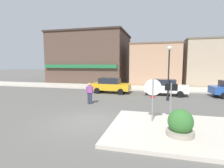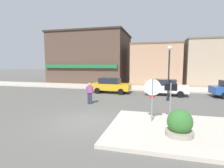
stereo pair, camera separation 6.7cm
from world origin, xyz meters
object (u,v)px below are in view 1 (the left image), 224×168
(pedestrian_crossing_near, at_px, (90,93))
(parked_car_second, at_px, (166,87))
(planter, at_px, (180,125))
(stop_sign, at_px, (153,94))
(parked_car_nearest, at_px, (111,85))
(one_way_sign, at_px, (171,98))
(lamp_post, at_px, (169,65))

(pedestrian_crossing_near, bearing_deg, parked_car_second, 42.71)
(planter, xyz_separation_m, pedestrian_crossing_near, (-5.84, 4.97, 0.31))
(stop_sign, xyz_separation_m, parked_car_nearest, (-4.47, 8.80, -0.71))
(stop_sign, relative_size, parked_car_second, 0.56)
(planter, bearing_deg, pedestrian_crossing_near, 139.59)
(one_way_sign, xyz_separation_m, lamp_post, (0.24, 6.04, 1.63))
(stop_sign, bearing_deg, lamp_post, 79.80)
(lamp_post, bearing_deg, pedestrian_crossing_near, -154.50)
(one_way_sign, xyz_separation_m, parked_car_second, (0.19, 8.59, -0.52))
(one_way_sign, bearing_deg, lamp_post, 87.68)
(one_way_sign, height_order, parked_car_nearest, one_way_sign)
(stop_sign, bearing_deg, planter, -53.55)
(stop_sign, bearing_deg, parked_car_second, 83.08)
(parked_car_nearest, xyz_separation_m, parked_car_second, (5.54, -0.04, 0.00))
(pedestrian_crossing_near, bearing_deg, planter, -40.41)
(parked_car_second, xyz_separation_m, pedestrian_crossing_near, (-5.77, -5.32, 0.06))
(parked_car_second, distance_m, pedestrian_crossing_near, 7.85)
(lamp_post, height_order, parked_car_second, lamp_post)
(stop_sign, xyz_separation_m, one_way_sign, (0.87, 0.17, -0.19))
(planter, distance_m, parked_car_nearest, 11.76)
(planter, height_order, lamp_post, lamp_post)
(stop_sign, height_order, parked_car_second, stop_sign)
(lamp_post, relative_size, pedestrian_crossing_near, 2.82)
(stop_sign, xyz_separation_m, lamp_post, (1.12, 6.21, 1.44))
(planter, bearing_deg, lamp_post, 90.13)
(stop_sign, relative_size, pedestrian_crossing_near, 1.43)
(one_way_sign, bearing_deg, parked_car_second, 88.73)
(planter, distance_m, pedestrian_crossing_near, 7.67)
(pedestrian_crossing_near, bearing_deg, stop_sign, -36.14)
(one_way_sign, xyz_separation_m, planter, (0.26, -1.70, -0.77))
(one_way_sign, distance_m, parked_car_second, 8.61)
(stop_sign, height_order, planter, stop_sign)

